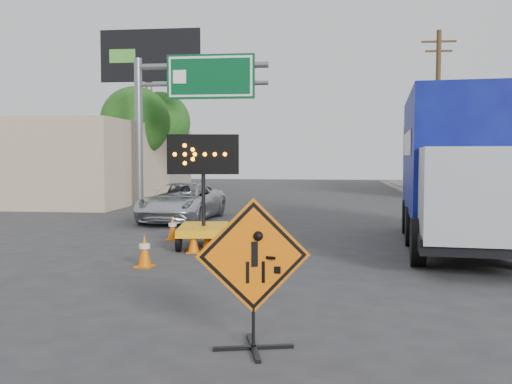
% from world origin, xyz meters
% --- Properties ---
extents(ground, '(100.00, 100.00, 0.00)m').
position_xyz_m(ground, '(0.00, 0.00, 0.00)').
color(ground, '#2D2D30').
rests_on(ground, ground).
extents(curb_right, '(0.40, 60.00, 0.12)m').
position_xyz_m(curb_right, '(7.20, 15.00, 0.06)').
color(curb_right, gray).
rests_on(curb_right, ground).
extents(storefront_left_near, '(14.00, 10.00, 4.00)m').
position_xyz_m(storefront_left_near, '(-14.00, 20.00, 2.00)').
color(storefront_left_near, tan).
rests_on(storefront_left_near, ground).
extents(storefront_left_far, '(12.00, 10.00, 4.40)m').
position_xyz_m(storefront_left_far, '(-15.00, 34.00, 2.20)').
color(storefront_left_far, gray).
rests_on(storefront_left_far, ground).
extents(building_right_far, '(10.00, 14.00, 4.60)m').
position_xyz_m(building_right_far, '(13.00, 30.00, 2.30)').
color(building_right_far, tan).
rests_on(building_right_far, ground).
extents(highway_gantry, '(6.18, 0.38, 6.90)m').
position_xyz_m(highway_gantry, '(-4.43, 17.96, 5.07)').
color(highway_gantry, slate).
rests_on(highway_gantry, ground).
extents(billboard, '(6.10, 0.54, 9.85)m').
position_xyz_m(billboard, '(-8.35, 25.87, 7.35)').
color(billboard, slate).
rests_on(billboard, ground).
extents(utility_pole_far, '(1.80, 0.26, 9.00)m').
position_xyz_m(utility_pole_far, '(8.00, 24.00, 4.68)').
color(utility_pole_far, '#4B3720').
rests_on(utility_pole_far, ground).
extents(tree_left_near, '(3.71, 3.71, 6.03)m').
position_xyz_m(tree_left_near, '(-8.00, 22.00, 4.16)').
color(tree_left_near, '#4B3720').
rests_on(tree_left_near, ground).
extents(tree_left_far, '(4.10, 4.10, 6.66)m').
position_xyz_m(tree_left_far, '(-9.00, 30.00, 4.60)').
color(tree_left_far, '#4B3720').
rests_on(tree_left_far, ground).
extents(construction_sign, '(1.35, 0.97, 1.83)m').
position_xyz_m(construction_sign, '(1.13, -0.84, 0.97)').
color(construction_sign, black).
rests_on(construction_sign, ground).
extents(arrow_board, '(1.82, 2.16, 2.88)m').
position_xyz_m(arrow_board, '(-1.08, 6.71, 0.65)').
color(arrow_board, '#FFAD0E').
rests_on(arrow_board, ground).
extents(pickup_truck, '(2.57, 5.02, 1.36)m').
position_xyz_m(pickup_truck, '(-3.12, 12.54, 0.68)').
color(pickup_truck, silver).
rests_on(pickup_truck, ground).
extents(box_truck, '(3.29, 8.50, 3.94)m').
position_xyz_m(box_truck, '(5.40, 7.43, 1.79)').
color(box_truck, black).
rests_on(box_truck, ground).
extents(cone_a, '(0.39, 0.39, 0.70)m').
position_xyz_m(cone_a, '(-1.76, 3.97, 0.35)').
color(cone_a, '#E46304').
rests_on(cone_a, ground).
extents(cone_b, '(0.41, 0.41, 0.68)m').
position_xyz_m(cone_b, '(-1.15, 5.85, 0.34)').
color(cone_b, '#E46304').
rests_on(cone_b, ground).
extents(cone_c, '(0.43, 0.43, 0.65)m').
position_xyz_m(cone_c, '(-0.89, 6.27, 0.32)').
color(cone_c, '#E46304').
rests_on(cone_c, ground).
extents(cone_d, '(0.35, 0.35, 0.68)m').
position_xyz_m(cone_d, '(-2.19, 7.82, 0.34)').
color(cone_d, '#E46304').
rests_on(cone_d, ground).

